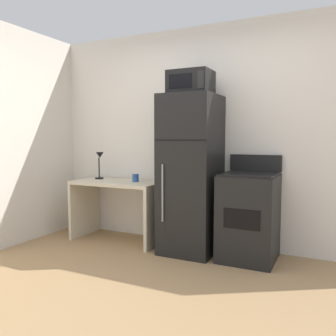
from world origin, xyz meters
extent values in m
plane|color=#9E7A51|center=(0.00, 0.00, 0.00)|extent=(12.00, 12.00, 0.00)
cube|color=silver|center=(0.00, 1.70, 1.30)|extent=(5.00, 0.10, 2.60)
cube|color=beige|center=(-1.16, 1.33, 0.73)|extent=(1.13, 0.60, 0.04)
cube|color=beige|center=(-1.70, 1.33, 0.35)|extent=(0.04, 0.60, 0.71)
cube|color=beige|center=(-0.61, 1.33, 0.35)|extent=(0.04, 0.60, 0.71)
cylinder|color=black|center=(-1.51, 1.41, 0.76)|extent=(0.11, 0.11, 0.02)
cylinder|color=black|center=(-1.51, 1.41, 0.90)|extent=(0.02, 0.02, 0.26)
cone|color=black|center=(-1.48, 1.39, 1.07)|extent=(0.10, 0.10, 0.08)
cylinder|color=#264C99|center=(-0.93, 1.36, 0.80)|extent=(0.08, 0.08, 0.09)
cube|color=black|center=(-0.17, 1.31, 0.88)|extent=(0.59, 0.63, 1.76)
cube|color=black|center=(-0.17, 0.99, 1.26)|extent=(0.58, 0.00, 0.01)
cylinder|color=gray|center=(-0.36, 0.98, 0.70)|extent=(0.02, 0.02, 0.61)
cube|color=black|center=(-0.17, 1.29, 1.89)|extent=(0.46, 0.34, 0.26)
cube|color=black|center=(-0.22, 1.12, 1.89)|extent=(0.26, 0.01, 0.15)
cube|color=black|center=(0.01, 1.12, 1.89)|extent=(0.07, 0.01, 0.18)
cube|color=black|center=(0.48, 1.33, 0.45)|extent=(0.57, 0.60, 0.90)
cube|color=black|center=(0.48, 1.33, 0.91)|extent=(0.54, 0.58, 0.02)
cube|color=black|center=(0.48, 1.61, 1.01)|extent=(0.57, 0.04, 0.18)
cube|color=black|center=(0.48, 1.03, 0.50)|extent=(0.36, 0.01, 0.20)
camera|label=1|loc=(1.31, -2.32, 1.29)|focal=37.59mm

